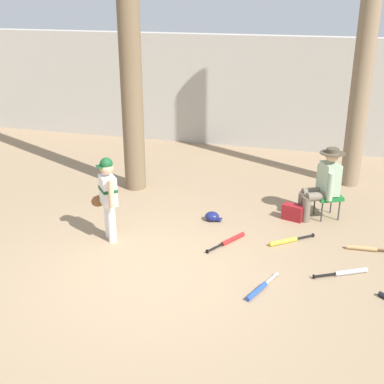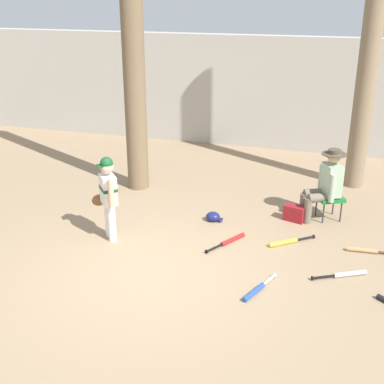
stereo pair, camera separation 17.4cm
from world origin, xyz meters
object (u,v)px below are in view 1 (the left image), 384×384
seated_spectator (324,182)px  batting_helmet_navy (212,217)px  tree_near_player (129,38)px  bat_blue_youth (259,289)px  bat_red_barrel (230,240)px  handbag_beside_stool (293,212)px  tree_behind_spectator (367,38)px  bat_wood_tan (366,249)px  folding_stool (328,197)px  bat_aluminum_silver (347,272)px  bat_yellow_trainer (287,241)px  young_ballplayer (107,194)px

seated_spectator → batting_helmet_navy: (-1.71, -0.60, -0.57)m
batting_helmet_navy → tree_near_player: bearing=148.9°
seated_spectator → bat_blue_youth: size_ratio=1.68×
bat_red_barrel → seated_spectator: bearing=45.2°
tree_near_player → handbag_beside_stool: 4.08m
tree_behind_spectator → bat_blue_youth: 5.18m
handbag_beside_stool → bat_wood_tan: bearing=-35.4°
folding_stool → bat_red_barrel: (-1.36, -1.32, -0.33)m
handbag_beside_stool → batting_helmet_navy: 1.34m
bat_aluminum_silver → batting_helmet_navy: 2.44m
bat_yellow_trainer → bat_aluminum_silver: bearing=-38.9°
folding_stool → bat_yellow_trainer: bearing=-115.7°
bat_blue_youth → seated_spectator: bearing=75.5°
tree_near_player → bat_blue_youth: tree_near_player is taller
tree_behind_spectator → bat_red_barrel: size_ratio=8.15×
handbag_beside_stool → bat_yellow_trainer: handbag_beside_stool is taller
tree_near_player → batting_helmet_navy: bearing=-31.1°
tree_behind_spectator → bat_blue_youth: bearing=-104.7°
bat_aluminum_silver → bat_blue_youth: 1.29m
tree_near_player → tree_behind_spectator: tree_near_player is taller
bat_aluminum_silver → bat_blue_youth: (-1.07, -0.73, 0.00)m
young_ballplayer → bat_aluminum_silver: bearing=-1.8°
bat_aluminum_silver → bat_wood_tan: (0.27, 0.77, 0.00)m
tree_behind_spectator → bat_aluminum_silver: bearing=-90.8°
tree_near_player → seated_spectator: bearing=-7.7°
handbag_beside_stool → tree_behind_spectator: bearing=65.3°
bat_blue_youth → batting_helmet_navy: size_ratio=2.57×
bat_aluminum_silver → tree_behind_spectator: bearing=89.2°
handbag_beside_stool → bat_aluminum_silver: size_ratio=0.48×
bat_wood_tan → batting_helmet_navy: size_ratio=2.63×
bat_blue_youth → bat_yellow_trainer: same height
tree_near_player → batting_helmet_navy: 3.39m
tree_near_player → handbag_beside_stool: size_ratio=18.01×
tree_near_player → bat_blue_youth: size_ratio=8.54×
young_ballplayer → handbag_beside_stool: 3.06m
bat_yellow_trainer → bat_red_barrel: bearing=-165.6°
seated_spectator → bat_red_barrel: seated_spectator is taller
bat_aluminum_silver → bat_yellow_trainer: same height
batting_helmet_navy → bat_red_barrel: bearing=-57.0°
young_ballplayer → bat_aluminum_silver: young_ballplayer is taller
tree_behind_spectator → seated_spectator: 2.79m
folding_stool → bat_wood_tan: 1.25m
bat_red_barrel → bat_blue_youth: 1.37m
tree_behind_spectator → young_ballplayer: size_ratio=4.59×
bat_red_barrel → bat_wood_tan: size_ratio=1.00×
seated_spectator → folding_stool: bearing=26.1°
bat_wood_tan → bat_blue_youth: bearing=-131.8°
bat_aluminum_silver → tree_near_player: bearing=150.2°
tree_behind_spectator → folding_stool: (-0.39, -1.73, -2.37)m
bat_red_barrel → young_ballplayer: bearing=-168.0°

